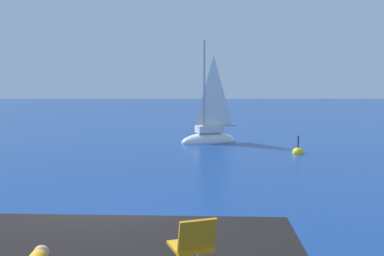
# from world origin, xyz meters

# --- Properties ---
(ground_plane) EXTENTS (160.00, 160.00, 0.00)m
(ground_plane) POSITION_xyz_m (0.00, 0.00, 0.00)
(ground_plane) COLOR navy
(sailboat_near) EXTENTS (3.47, 2.16, 6.26)m
(sailboat_near) POSITION_xyz_m (2.71, 15.75, 0.34)
(sailboat_near) COLOR white
(sailboat_near) RESTS_ON ground
(beach_chair) EXTENTS (0.65, 0.72, 0.80)m
(beach_chair) POSITION_xyz_m (1.64, -3.90, 1.39)
(beach_chair) COLOR orange
(beach_chair) RESTS_ON shore_ledge
(marker_buoy) EXTENTS (0.56, 0.56, 1.13)m
(marker_buoy) POSITION_xyz_m (6.76, 11.80, 0.01)
(marker_buoy) COLOR yellow
(marker_buoy) RESTS_ON ground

